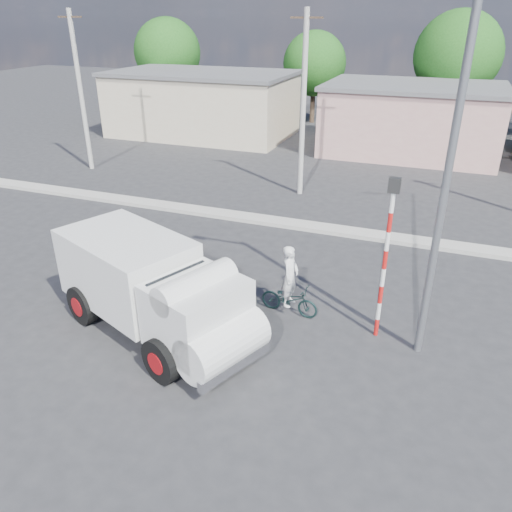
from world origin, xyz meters
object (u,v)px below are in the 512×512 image
(truck, at_px, (155,289))
(streetlight, at_px, (442,159))
(bicycle, at_px, (289,299))
(traffic_pole, at_px, (387,247))
(cyclist, at_px, (290,286))

(truck, bearing_deg, streetlight, 37.88)
(truck, xyz_separation_m, bicycle, (2.93, 2.26, -0.94))
(streetlight, bearing_deg, truck, -164.65)
(truck, distance_m, bicycle, 3.82)
(traffic_pole, distance_m, streetlight, 2.56)
(traffic_pole, xyz_separation_m, streetlight, (0.94, -0.30, 2.37))
(cyclist, relative_size, streetlight, 0.20)
(cyclist, distance_m, streetlight, 5.35)
(bicycle, relative_size, traffic_pole, 0.39)
(truck, distance_m, streetlight, 7.51)
(truck, distance_m, traffic_pole, 5.93)
(truck, bearing_deg, cyclist, 60.10)
(bicycle, xyz_separation_m, traffic_pole, (2.50, -0.21, 2.15))
(bicycle, bearing_deg, cyclist, 0.00)
(bicycle, bearing_deg, truck, 133.21)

